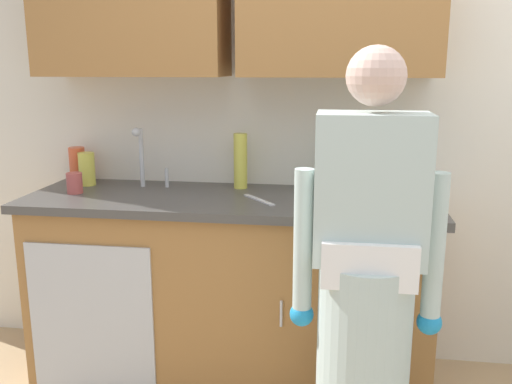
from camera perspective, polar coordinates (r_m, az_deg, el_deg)
kitchen_wall_with_uppers at (r=2.84m, az=6.67°, el=11.24°), size 4.80×0.44×2.70m
counter_cabinet at (r=2.82m, az=-2.70°, el=-10.19°), size 1.90×0.62×0.90m
countertop at (r=2.67m, az=-2.73°, el=-0.85°), size 1.96×0.66×0.04m
sink at (r=2.79m, az=-11.76°, el=-0.37°), size 0.50×0.36×0.35m
person_at_sink at (r=2.08m, az=11.15°, el=-11.80°), size 0.55×0.34×1.62m
bottle_soap at (r=2.73m, az=8.29°, el=2.65°), size 0.08×0.08×0.27m
bottle_water_tall at (r=3.12m, az=-17.87°, el=2.68°), size 0.08×0.08×0.19m
bottle_cleaner_spray at (r=2.81m, az=-1.61°, el=3.20°), size 0.07×0.07×0.28m
bottle_water_short at (r=2.78m, az=12.81°, el=1.96°), size 0.07×0.07×0.20m
bottle_dish_liquid at (r=3.02m, az=-16.98°, el=2.28°), size 0.08×0.08×0.17m
cup_by_sink at (r=2.85m, az=-18.14°, el=0.88°), size 0.08×0.08×0.10m
knife_on_counter at (r=2.58m, az=0.29°, el=-0.80°), size 0.17×0.20×0.01m
sponge at (r=2.44m, az=12.59°, el=-1.65°), size 0.11×0.07×0.03m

